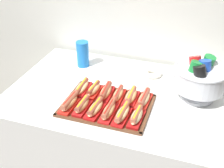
# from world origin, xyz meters

# --- Properties ---
(buffet_table) EXTENTS (1.37, 0.87, 0.78)m
(buffet_table) POSITION_xyz_m (0.00, 0.00, 0.41)
(buffet_table) COLOR white
(buffet_table) RESTS_ON ground_plane
(serving_tray) EXTENTS (0.48, 0.36, 0.01)m
(serving_tray) POSITION_xyz_m (-0.05, -0.16, 0.78)
(serving_tray) COLOR #56331E
(serving_tray) RESTS_ON buffet_table
(hot_dog_0) EXTENTS (0.07, 0.17, 0.06)m
(hot_dog_0) POSITION_xyz_m (-0.24, -0.24, 0.81)
(hot_dog_0) COLOR red
(hot_dog_0) RESTS_ON serving_tray
(hot_dog_1) EXTENTS (0.06, 0.15, 0.06)m
(hot_dog_1) POSITION_xyz_m (-0.16, -0.24, 0.81)
(hot_dog_1) COLOR red
(hot_dog_1) RESTS_ON serving_tray
(hot_dog_2) EXTENTS (0.07, 0.18, 0.06)m
(hot_dog_2) POSITION_xyz_m (-0.09, -0.24, 0.81)
(hot_dog_2) COLOR #B21414
(hot_dog_2) RESTS_ON serving_tray
(hot_dog_3) EXTENTS (0.06, 0.18, 0.06)m
(hot_dog_3) POSITION_xyz_m (-0.01, -0.24, 0.81)
(hot_dog_3) COLOR red
(hot_dog_3) RESTS_ON serving_tray
(hot_dog_4) EXTENTS (0.07, 0.19, 0.06)m
(hot_dog_4) POSITION_xyz_m (0.06, -0.24, 0.81)
(hot_dog_4) COLOR #B21414
(hot_dog_4) RESTS_ON serving_tray
(hot_dog_5) EXTENTS (0.07, 0.16, 0.06)m
(hot_dog_5) POSITION_xyz_m (0.14, -0.24, 0.81)
(hot_dog_5) COLOR #B21414
(hot_dog_5) RESTS_ON serving_tray
(hot_dog_6) EXTENTS (0.07, 0.18, 0.06)m
(hot_dog_6) POSITION_xyz_m (-0.24, -0.08, 0.81)
(hot_dog_6) COLOR red
(hot_dog_6) RESTS_ON serving_tray
(hot_dog_7) EXTENTS (0.07, 0.16, 0.06)m
(hot_dog_7) POSITION_xyz_m (-0.16, -0.08, 0.81)
(hot_dog_7) COLOR red
(hot_dog_7) RESTS_ON serving_tray
(hot_dog_8) EXTENTS (0.08, 0.18, 0.06)m
(hot_dog_8) POSITION_xyz_m (-0.09, -0.08, 0.81)
(hot_dog_8) COLOR red
(hot_dog_8) RESTS_ON serving_tray
(hot_dog_9) EXTENTS (0.06, 0.16, 0.05)m
(hot_dog_9) POSITION_xyz_m (-0.01, -0.08, 0.81)
(hot_dog_9) COLOR red
(hot_dog_9) RESTS_ON serving_tray
(hot_dog_10) EXTENTS (0.07, 0.17, 0.06)m
(hot_dog_10) POSITION_xyz_m (0.06, -0.07, 0.81)
(hot_dog_10) COLOR red
(hot_dog_10) RESTS_ON serving_tray
(hot_dog_11) EXTENTS (0.07, 0.18, 0.06)m
(hot_dog_11) POSITION_xyz_m (0.14, -0.07, 0.81)
(hot_dog_11) COLOR red
(hot_dog_11) RESTS_ON serving_tray
(punch_bowl) EXTENTS (0.30, 0.30, 0.25)m
(punch_bowl) POSITION_xyz_m (0.41, 0.08, 0.92)
(punch_bowl) COLOR silver
(punch_bowl) RESTS_ON buffet_table
(cup_stack) EXTENTS (0.08, 0.08, 0.18)m
(cup_stack) POSITION_xyz_m (-0.36, 0.24, 0.87)
(cup_stack) COLOR blue
(cup_stack) RESTS_ON buffet_table
(donut) EXTENTS (0.12, 0.12, 0.03)m
(donut) POSITION_xyz_m (0.12, 0.26, 0.79)
(donut) COLOR silver
(donut) RESTS_ON buffet_table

